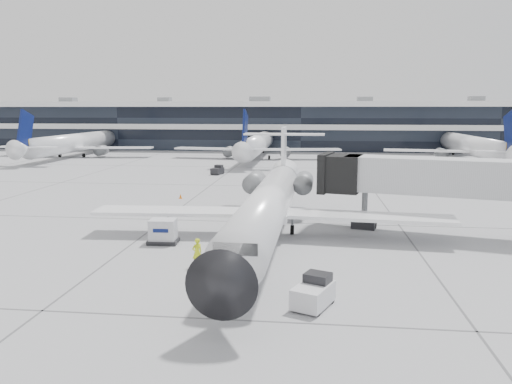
# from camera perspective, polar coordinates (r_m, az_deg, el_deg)

# --- Properties ---
(ground) EXTENTS (220.00, 220.00, 0.00)m
(ground) POSITION_cam_1_polar(r_m,az_deg,el_deg) (42.49, 2.63, -3.52)
(ground) COLOR gray
(ground) RESTS_ON ground
(terminal) EXTENTS (170.00, 22.00, 10.00)m
(terminal) POSITION_cam_1_polar(r_m,az_deg,el_deg) (123.42, 5.28, 7.34)
(terminal) COLOR black
(terminal) RESTS_ON ground
(bg_jet_left) EXTENTS (32.00, 40.00, 9.60)m
(bg_jet_left) POSITION_cam_1_polar(r_m,az_deg,el_deg) (107.92, -19.82, 3.85)
(bg_jet_left) COLOR white
(bg_jet_left) RESTS_ON ground
(bg_jet_center) EXTENTS (32.00, 40.00, 9.60)m
(bg_jet_center) POSITION_cam_1_polar(r_m,az_deg,el_deg) (97.38, 0.15, 3.86)
(bg_jet_center) COLOR white
(bg_jet_center) RESTS_ON ground
(bg_jet_right) EXTENTS (32.00, 40.00, 9.60)m
(bg_jet_right) POSITION_cam_1_polar(r_m,az_deg,el_deg) (101.10, 23.34, 3.30)
(bg_jet_right) COLOR white
(bg_jet_right) RESTS_ON ground
(regional_jet) EXTENTS (26.97, 33.56, 7.76)m
(regional_jet) POSITION_cam_1_polar(r_m,az_deg,el_deg) (37.09, 1.49, -1.25)
(regional_jet) COLOR white
(regional_jet) RESTS_ON ground
(jet_bridge) EXTENTS (18.74, 7.89, 6.08)m
(jet_bridge) POSITION_cam_1_polar(r_m,az_deg,el_deg) (40.30, 22.11, 1.47)
(jet_bridge) COLOR #B8BABD
(jet_bridge) RESTS_ON ground
(ramp_worker) EXTENTS (0.78, 0.75, 1.80)m
(ramp_worker) POSITION_cam_1_polar(r_m,az_deg,el_deg) (30.82, -6.75, -6.90)
(ramp_worker) COLOR #DFF71A
(ramp_worker) RESTS_ON ground
(baggage_tug) EXTENTS (2.28, 2.81, 1.55)m
(baggage_tug) POSITION_cam_1_polar(r_m,az_deg,el_deg) (24.98, 6.62, -11.36)
(baggage_tug) COLOR silver
(baggage_tug) RESTS_ON ground
(cargo_uld) EXTENTS (2.18, 1.66, 1.72)m
(cargo_uld) POSITION_cam_1_polar(r_m,az_deg,el_deg) (36.45, -10.57, -4.47)
(cargo_uld) COLOR black
(cargo_uld) RESTS_ON ground
(traffic_cone) EXTENTS (0.39, 0.39, 0.53)m
(traffic_cone) POSITION_cam_1_polar(r_m,az_deg,el_deg) (54.28, -8.63, -0.49)
(traffic_cone) COLOR orange
(traffic_cone) RESTS_ON ground
(far_tug) EXTENTS (1.81, 2.41, 1.36)m
(far_tug) POSITION_cam_1_polar(r_m,az_deg,el_deg) (73.71, -4.41, 2.50)
(far_tug) COLOR black
(far_tug) RESTS_ON ground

